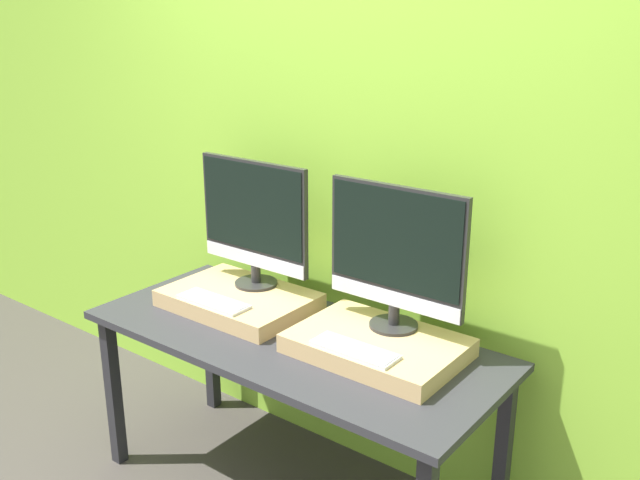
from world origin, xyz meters
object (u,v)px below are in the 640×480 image
(keyboard_left, at_px, (214,301))
(monitor_right, at_px, (396,253))
(monitor_left, at_px, (254,219))
(keyboard_right, at_px, (355,349))

(keyboard_left, distance_m, monitor_right, 0.77)
(monitor_left, relative_size, keyboard_left, 1.74)
(monitor_left, bearing_deg, keyboard_right, -19.98)
(monitor_right, height_order, keyboard_right, monitor_right)
(keyboard_left, bearing_deg, keyboard_right, 0.00)
(monitor_left, xyz_separation_m, monitor_right, (0.67, 0.00, 0.00))
(monitor_left, height_order, monitor_right, same)
(monitor_right, xyz_separation_m, keyboard_right, (0.00, -0.24, -0.28))
(keyboard_left, bearing_deg, monitor_right, 19.98)
(keyboard_left, xyz_separation_m, monitor_right, (0.67, 0.24, 0.28))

